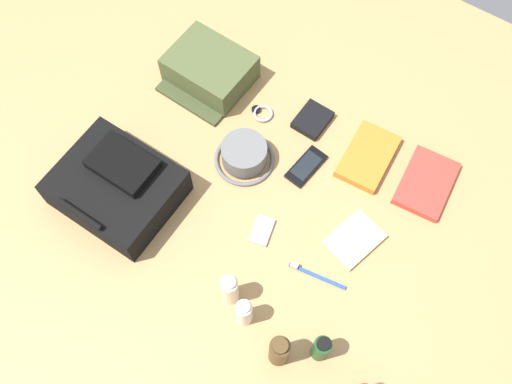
{
  "coord_description": "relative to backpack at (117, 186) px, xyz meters",
  "views": [
    {
      "loc": [
        -0.39,
        0.58,
        1.53
      ],
      "look_at": [
        0.0,
        0.0,
        0.04
      ],
      "focal_mm": 41.07,
      "sensor_mm": 36.0,
      "label": 1
    }
  ],
  "objects": [
    {
      "name": "ground_plane",
      "position": [
        -0.33,
        -0.21,
        -0.07
      ],
      "size": [
        2.64,
        2.02,
        0.02
      ],
      "primitive_type": "cube",
      "color": "#A98351",
      "rests_on": "ground"
    },
    {
      "name": "backpack",
      "position": [
        0.0,
        0.0,
        0.0
      ],
      "size": [
        0.32,
        0.27,
        0.13
      ],
      "color": "black",
      "rests_on": "ground_plane"
    },
    {
      "name": "toiletry_pouch",
      "position": [
        0.02,
        -0.47,
        -0.01
      ],
      "size": [
        0.25,
        0.24,
        0.1
      ],
      "color": "#47512D",
      "rests_on": "ground_plane"
    },
    {
      "name": "bucket_hat",
      "position": [
        -0.23,
        -0.29,
        -0.02
      ],
      "size": [
        0.18,
        0.18,
        0.07
      ],
      "color": "slate",
      "rests_on": "ground_plane"
    },
    {
      "name": "shampoo_bottle",
      "position": [
        -0.7,
        0.06,
        0.0
      ],
      "size": [
        0.04,
        0.04,
        0.12
      ],
      "color": "#19471E",
      "rests_on": "ground_plane"
    },
    {
      "name": "cologne_bottle",
      "position": [
        -0.62,
        0.13,
        0.01
      ],
      "size": [
        0.05,
        0.05,
        0.14
      ],
      "color": "#473319",
      "rests_on": "ground_plane"
    },
    {
      "name": "toothpaste_tube",
      "position": [
        -0.5,
        0.1,
        0.0
      ],
      "size": [
        0.04,
        0.04,
        0.12
      ],
      "color": "white",
      "rests_on": "ground_plane"
    },
    {
      "name": "lotion_bottle",
      "position": [
        -0.43,
        0.07,
        0.01
      ],
      "size": [
        0.05,
        0.05,
        0.14
      ],
      "color": "beige",
      "rests_on": "ground_plane"
    },
    {
      "name": "paperback_novel",
      "position": [
        -0.71,
        -0.52,
        -0.05
      ],
      "size": [
        0.16,
        0.22,
        0.02
      ],
      "color": "red",
      "rests_on": "ground_plane"
    },
    {
      "name": "travel_guidebook",
      "position": [
        -0.53,
        -0.5,
        -0.04
      ],
      "size": [
        0.14,
        0.21,
        0.03
      ],
      "color": "orange",
      "rests_on": "ground_plane"
    },
    {
      "name": "cell_phone",
      "position": [
        -0.4,
        -0.37,
        -0.05
      ],
      "size": [
        0.07,
        0.14,
        0.01
      ],
      "color": "black",
      "rests_on": "ground_plane"
    },
    {
      "name": "media_player",
      "position": [
        -0.4,
        -0.13,
        -0.05
      ],
      "size": [
        0.07,
        0.09,
        0.01
      ],
      "color": "#B7B7BC",
      "rests_on": "ground_plane"
    },
    {
      "name": "wristwatch",
      "position": [
        -0.19,
        -0.46,
        -0.05
      ],
      "size": [
        0.07,
        0.06,
        0.01
      ],
      "color": "#99999E",
      "rests_on": "ground_plane"
    },
    {
      "name": "toothbrush",
      "position": [
        -0.59,
        -0.1,
        -0.05
      ],
      "size": [
        0.16,
        0.04,
        0.02
      ],
      "color": "blue",
      "rests_on": "ground_plane"
    },
    {
      "name": "wallet",
      "position": [
        -0.33,
        -0.52,
        -0.04
      ],
      "size": [
        0.09,
        0.11,
        0.02
      ],
      "primitive_type": "cube",
      "rotation": [
        0.0,
        0.0,
        -0.02
      ],
      "color": "black",
      "rests_on": "ground_plane"
    },
    {
      "name": "notepad",
      "position": [
        -0.63,
        -0.25,
        -0.05
      ],
      "size": [
        0.14,
        0.17,
        0.02
      ],
      "primitive_type": "cube",
      "rotation": [
        0.0,
        0.0,
        -0.25
      ],
      "color": "beige",
      "rests_on": "ground_plane"
    }
  ]
}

